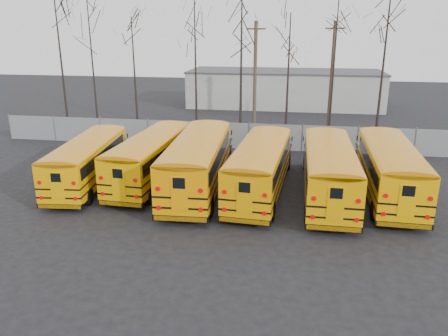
% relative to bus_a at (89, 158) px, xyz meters
% --- Properties ---
extents(ground, '(120.00, 120.00, 0.00)m').
position_rel_bus_a_xyz_m(ground, '(8.43, -2.59, -1.63)').
color(ground, black).
rests_on(ground, ground).
extents(fence, '(40.00, 0.04, 2.00)m').
position_rel_bus_a_xyz_m(fence, '(8.43, 9.41, -0.63)').
color(fence, gray).
rests_on(fence, ground).
extents(distant_building, '(22.00, 8.00, 4.00)m').
position_rel_bus_a_xyz_m(distant_building, '(10.43, 29.41, 0.37)').
color(distant_building, '#B7B6B2').
rests_on(distant_building, ground).
extents(bus_a, '(3.30, 10.14, 2.79)m').
position_rel_bus_a_xyz_m(bus_a, '(0.00, 0.00, 0.00)').
color(bus_a, black).
rests_on(bus_a, ground).
extents(bus_b, '(2.94, 10.65, 2.95)m').
position_rel_bus_a_xyz_m(bus_b, '(3.55, 1.03, 0.09)').
color(bus_b, black).
rests_on(bus_b, ground).
extents(bus_c, '(3.16, 11.57, 3.21)m').
position_rel_bus_a_xyz_m(bus_c, '(6.55, 0.10, 0.24)').
color(bus_c, black).
rests_on(bus_c, ground).
extents(bus_d, '(3.21, 10.87, 3.00)m').
position_rel_bus_a_xyz_m(bus_d, '(10.06, 0.07, 0.12)').
color(bus_d, black).
rests_on(bus_d, ground).
extents(bus_e, '(2.53, 10.89, 3.04)m').
position_rel_bus_a_xyz_m(bus_e, '(13.72, -0.01, 0.15)').
color(bus_e, black).
rests_on(bus_e, ground).
extents(bus_f, '(2.78, 10.86, 3.02)m').
position_rel_bus_a_xyz_m(bus_f, '(16.98, 0.80, 0.13)').
color(bus_f, black).
rests_on(bus_f, ground).
extents(utility_pole_left, '(1.62, 0.68, 9.41)m').
position_rel_bus_a_xyz_m(utility_pole_left, '(8.35, 14.05, 3.20)').
color(utility_pole_left, '#4B392A').
rests_on(utility_pole_left, ground).
extents(utility_pole_right, '(1.66, 0.54, 9.45)m').
position_rel_bus_a_xyz_m(utility_pole_right, '(14.82, 17.35, 3.22)').
color(utility_pole_right, '#453727').
rests_on(utility_pole_right, ground).
extents(tree_0, '(0.26, 0.26, 12.49)m').
position_rel_bus_a_xyz_m(tree_0, '(-8.41, 13.12, 4.61)').
color(tree_0, black).
rests_on(tree_0, ground).
extents(tree_1, '(0.26, 0.26, 11.42)m').
position_rel_bus_a_xyz_m(tree_1, '(-5.11, 12.24, 4.08)').
color(tree_1, black).
rests_on(tree_1, ground).
extents(tree_2, '(0.26, 0.26, 9.71)m').
position_rel_bus_a_xyz_m(tree_2, '(-1.20, 11.48, 3.22)').
color(tree_2, black).
rests_on(tree_2, ground).
extents(tree_3, '(0.26, 0.26, 11.54)m').
position_rel_bus_a_xyz_m(tree_3, '(3.15, 14.66, 4.14)').
color(tree_3, black).
rests_on(tree_3, ground).
extents(tree_4, '(0.26, 0.26, 11.26)m').
position_rel_bus_a_xyz_m(tree_4, '(7.48, 11.65, 4.00)').
color(tree_4, black).
rests_on(tree_4, ground).
extents(tree_5, '(0.26, 0.26, 10.02)m').
position_rel_bus_a_xyz_m(tree_5, '(11.09, 13.85, 3.38)').
color(tree_5, black).
rests_on(tree_5, ground).
extents(tree_6, '(0.26, 0.26, 12.74)m').
position_rel_bus_a_xyz_m(tree_6, '(14.73, 14.35, 4.73)').
color(tree_6, black).
rests_on(tree_6, ground).
extents(tree_7, '(0.26, 0.26, 12.68)m').
position_rel_bus_a_xyz_m(tree_7, '(18.36, 13.24, 4.71)').
color(tree_7, black).
rests_on(tree_7, ground).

